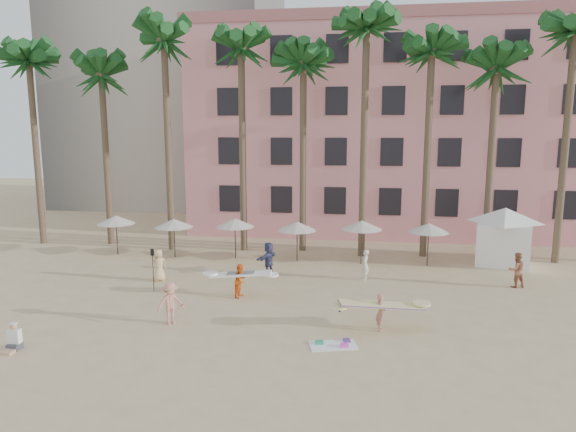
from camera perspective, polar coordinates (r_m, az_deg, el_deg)
The scene contains 11 objects.
ground at distance 20.62m, azimuth -0.66°, elevation -13.92°, with size 120.00×120.00×0.00m, color #D1B789.
pink_hotel at distance 44.85m, azimuth 13.61°, elevation 9.10°, with size 35.00×14.00×16.00m, color pink.
palm_row at distance 34.08m, azimuth 4.27°, elevation 17.62°, with size 44.40×5.40×16.30m.
umbrella_row at distance 32.28m, azimuth -2.50°, elevation -0.90°, with size 22.50×2.70×2.73m.
cabana at distance 34.12m, azimuth 22.89°, elevation -1.53°, with size 5.52×5.52×3.50m.
beach_towel at distance 20.49m, azimuth 5.16°, elevation -14.02°, with size 1.99×1.41×0.14m.
carrier_yellow at distance 21.82m, azimuth 10.27°, elevation -10.13°, with size 3.54×1.54×1.57m.
carrier_white at distance 25.67m, azimuth -5.27°, elevation -7.00°, with size 3.07×0.93×1.66m.
beachgoers at distance 26.77m, azimuth 0.24°, elevation -6.21°, with size 20.10×9.55×1.90m.
paddle at distance 27.19m, azimuth -14.79°, elevation -5.22°, with size 0.18×0.04×2.23m.
seated_man at distance 22.44m, azimuth -28.18°, elevation -12.13°, with size 0.46×0.79×1.03m.
Camera 1 is at (2.93, -18.67, 8.27)m, focal length 32.00 mm.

